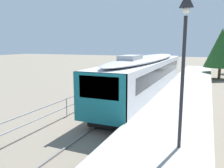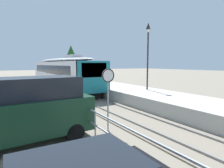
{
  "view_description": "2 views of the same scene",
  "coord_description": "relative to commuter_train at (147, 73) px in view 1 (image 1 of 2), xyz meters",
  "views": [
    {
      "loc": [
        4.81,
        9.34,
        4.56
      ],
      "look_at": [
        -1.0,
        22.96,
        2.0
      ],
      "focal_mm": 36.35,
      "sensor_mm": 36.0,
      "label": 1
    },
    {
      "loc": [
        -6.31,
        5.71,
        3.01
      ],
      "look_at": [
        0.4,
        16.96,
        1.6
      ],
      "focal_mm": 30.18,
      "sensor_mm": 36.0,
      "label": 2
    }
  ],
  "objects": [
    {
      "name": "ground_plane",
      "position": [
        -3.0,
        -6.35,
        -2.14
      ],
      "size": [
        160.0,
        160.0,
        0.0
      ],
      "primitive_type": "plane",
      "color": "slate"
    },
    {
      "name": "track_rails",
      "position": [
        0.0,
        -6.35,
        -2.11
      ],
      "size": [
        3.2,
        60.0,
        0.14
      ],
      "color": "slate",
      "rests_on": "ground"
    },
    {
      "name": "commuter_train",
      "position": [
        0.0,
        0.0,
        0.0
      ],
      "size": [
        2.82,
        19.01,
        3.74
      ],
      "color": "silver",
      "rests_on": "track_rails"
    },
    {
      "name": "station_platform",
      "position": [
        3.25,
        -6.35,
        -1.69
      ],
      "size": [
        3.9,
        60.0,
        0.9
      ],
      "primitive_type": "cube",
      "color": "#A8A59E",
      "rests_on": "ground"
    },
    {
      "name": "platform_lamp_mid_platform",
      "position": [
        4.02,
        -10.96,
        2.48
      ],
      "size": [
        0.34,
        0.34,
        5.35
      ],
      "color": "#232328",
      "rests_on": "station_platform"
    },
    {
      "name": "tree_behind_carpark",
      "position": [
        6.22,
        14.54,
        2.02
      ],
      "size": [
        4.25,
        4.25,
        6.73
      ],
      "color": "brown",
      "rests_on": "ground"
    }
  ]
}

